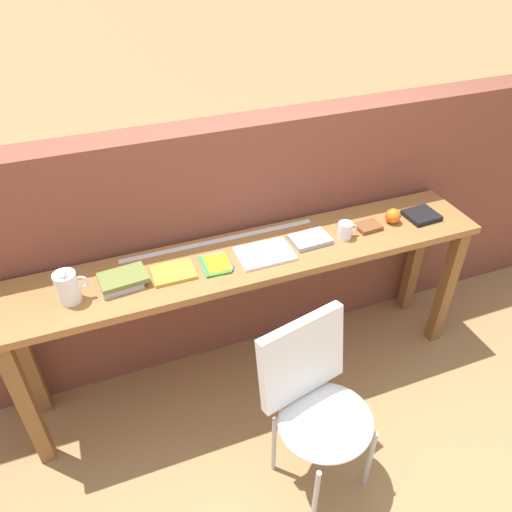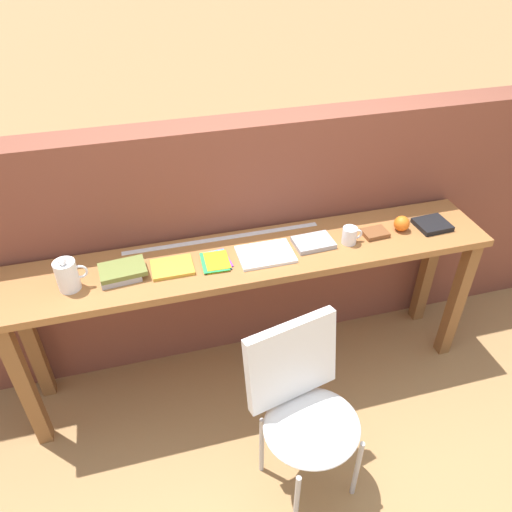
{
  "view_description": "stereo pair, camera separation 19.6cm",
  "coord_description": "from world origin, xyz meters",
  "px_view_note": "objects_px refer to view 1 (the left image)",
  "views": [
    {
      "loc": [
        -0.71,
        -1.59,
        2.38
      ],
      "look_at": [
        0.0,
        0.25,
        0.9
      ],
      "focal_mm": 35.0,
      "sensor_mm": 36.0,
      "label": 1
    },
    {
      "loc": [
        -0.52,
        -1.65,
        2.38
      ],
      "look_at": [
        0.0,
        0.25,
        0.9
      ],
      "focal_mm": 35.0,
      "sensor_mm": 36.0,
      "label": 2
    }
  ],
  "objects_px": {
    "chair_white_moulded": "(317,400)",
    "book_stack_leftmost": "(122,280)",
    "magazine_cycling": "(173,272)",
    "mug": "(345,230)",
    "book_open_centre": "(265,254)",
    "sports_ball_small": "(393,216)",
    "book_repair_rightmost": "(421,215)",
    "leather_journal_brown": "(368,227)",
    "pamphlet_pile_colourful": "(216,263)",
    "pitcher_white": "(68,287)"
  },
  "relations": [
    {
      "from": "pitcher_white",
      "to": "book_stack_leftmost",
      "type": "xyz_separation_m",
      "value": [
        0.23,
        0.03,
        -0.05
      ]
    },
    {
      "from": "magazine_cycling",
      "to": "leather_journal_brown",
      "type": "distance_m",
      "value": 1.08
    },
    {
      "from": "pitcher_white",
      "to": "mug",
      "type": "bearing_deg",
      "value": -0.01
    },
    {
      "from": "pamphlet_pile_colourful",
      "to": "sports_ball_small",
      "type": "distance_m",
      "value": 1.02
    },
    {
      "from": "book_stack_leftmost",
      "to": "magazine_cycling",
      "type": "bearing_deg",
      "value": -1.07
    },
    {
      "from": "mug",
      "to": "book_repair_rightmost",
      "type": "relative_size",
      "value": 0.64
    },
    {
      "from": "book_stack_leftmost",
      "to": "magazine_cycling",
      "type": "relative_size",
      "value": 1.14
    },
    {
      "from": "magazine_cycling",
      "to": "mug",
      "type": "relative_size",
      "value": 1.82
    },
    {
      "from": "pitcher_white",
      "to": "mug",
      "type": "relative_size",
      "value": 1.67
    },
    {
      "from": "pitcher_white",
      "to": "book_stack_leftmost",
      "type": "bearing_deg",
      "value": 6.45
    },
    {
      "from": "chair_white_moulded",
      "to": "book_stack_leftmost",
      "type": "bearing_deg",
      "value": 136.16
    },
    {
      "from": "pamphlet_pile_colourful",
      "to": "leather_journal_brown",
      "type": "xyz_separation_m",
      "value": [
        0.86,
        0.01,
        0.0
      ]
    },
    {
      "from": "book_stack_leftmost",
      "to": "book_repair_rightmost",
      "type": "bearing_deg",
      "value": -0.23
    },
    {
      "from": "chair_white_moulded",
      "to": "pitcher_white",
      "type": "distance_m",
      "value": 1.21
    },
    {
      "from": "magazine_cycling",
      "to": "book_repair_rightmost",
      "type": "relative_size",
      "value": 1.16
    },
    {
      "from": "pitcher_white",
      "to": "magazine_cycling",
      "type": "bearing_deg",
      "value": 2.64
    },
    {
      "from": "pamphlet_pile_colourful",
      "to": "mug",
      "type": "height_order",
      "value": "mug"
    },
    {
      "from": "pamphlet_pile_colourful",
      "to": "sports_ball_small",
      "type": "relative_size",
      "value": 2.27
    },
    {
      "from": "magazine_cycling",
      "to": "book_open_centre",
      "type": "relative_size",
      "value": 0.72
    },
    {
      "from": "book_open_centre",
      "to": "leather_journal_brown",
      "type": "xyz_separation_m",
      "value": [
        0.61,
        0.02,
        0.0
      ]
    },
    {
      "from": "book_open_centre",
      "to": "magazine_cycling",
      "type": "bearing_deg",
      "value": 177.91
    },
    {
      "from": "book_open_centre",
      "to": "leather_journal_brown",
      "type": "height_order",
      "value": "leather_journal_brown"
    },
    {
      "from": "pitcher_white",
      "to": "sports_ball_small",
      "type": "xyz_separation_m",
      "value": [
        1.7,
        0.03,
        -0.04
      ]
    },
    {
      "from": "pitcher_white",
      "to": "leather_journal_brown",
      "type": "bearing_deg",
      "value": 1.08
    },
    {
      "from": "magazine_cycling",
      "to": "sports_ball_small",
      "type": "xyz_separation_m",
      "value": [
        1.23,
        0.01,
        0.03
      ]
    },
    {
      "from": "magazine_cycling",
      "to": "pamphlet_pile_colourful",
      "type": "relative_size",
      "value": 1.06
    },
    {
      "from": "pamphlet_pile_colourful",
      "to": "book_open_centre",
      "type": "relative_size",
      "value": 0.68
    },
    {
      "from": "book_stack_leftmost",
      "to": "sports_ball_small",
      "type": "height_order",
      "value": "sports_ball_small"
    },
    {
      "from": "chair_white_moulded",
      "to": "book_repair_rightmost",
      "type": "relative_size",
      "value": 5.16
    },
    {
      "from": "pitcher_white",
      "to": "pamphlet_pile_colourful",
      "type": "distance_m",
      "value": 0.69
    },
    {
      "from": "mug",
      "to": "book_repair_rightmost",
      "type": "height_order",
      "value": "mug"
    },
    {
      "from": "book_open_centre",
      "to": "sports_ball_small",
      "type": "xyz_separation_m",
      "value": [
        0.77,
        0.03,
        0.03
      ]
    },
    {
      "from": "pitcher_white",
      "to": "book_stack_leftmost",
      "type": "relative_size",
      "value": 0.8
    },
    {
      "from": "magazine_cycling",
      "to": "book_repair_rightmost",
      "type": "height_order",
      "value": "book_repair_rightmost"
    },
    {
      "from": "book_repair_rightmost",
      "to": "leather_journal_brown",
      "type": "bearing_deg",
      "value": 175.39
    },
    {
      "from": "chair_white_moulded",
      "to": "mug",
      "type": "height_order",
      "value": "mug"
    },
    {
      "from": "chair_white_moulded",
      "to": "pamphlet_pile_colourful",
      "type": "xyz_separation_m",
      "value": [
        -0.25,
        0.66,
        0.36
      ]
    },
    {
      "from": "book_stack_leftmost",
      "to": "sports_ball_small",
      "type": "xyz_separation_m",
      "value": [
        1.47,
        0.01,
        0.01
      ]
    },
    {
      "from": "book_open_centre",
      "to": "mug",
      "type": "height_order",
      "value": "mug"
    },
    {
      "from": "chair_white_moulded",
      "to": "mug",
      "type": "xyz_separation_m",
      "value": [
        0.46,
        0.65,
        0.4
      ]
    },
    {
      "from": "mug",
      "to": "book_repair_rightmost",
      "type": "distance_m",
      "value": 0.5
    },
    {
      "from": "magazine_cycling",
      "to": "book_stack_leftmost",
      "type": "bearing_deg",
      "value": 179.15
    },
    {
      "from": "pamphlet_pile_colourful",
      "to": "magazine_cycling",
      "type": "bearing_deg",
      "value": 178.73
    },
    {
      "from": "magazine_cycling",
      "to": "mug",
      "type": "xyz_separation_m",
      "value": [
        0.92,
        -0.02,
        0.04
      ]
    },
    {
      "from": "pitcher_white",
      "to": "magazine_cycling",
      "type": "height_order",
      "value": "pitcher_white"
    },
    {
      "from": "pamphlet_pile_colourful",
      "to": "leather_journal_brown",
      "type": "bearing_deg",
      "value": 0.8
    },
    {
      "from": "pamphlet_pile_colourful",
      "to": "book_repair_rightmost",
      "type": "xyz_separation_m",
      "value": [
        1.2,
        0.0,
        0.01
      ]
    },
    {
      "from": "chair_white_moulded",
      "to": "book_stack_leftmost",
      "type": "xyz_separation_m",
      "value": [
        -0.7,
        0.67,
        0.38
      ]
    },
    {
      "from": "chair_white_moulded",
      "to": "mug",
      "type": "relative_size",
      "value": 8.1
    },
    {
      "from": "book_stack_leftmost",
      "to": "pamphlet_pile_colourful",
      "type": "distance_m",
      "value": 0.45
    }
  ]
}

